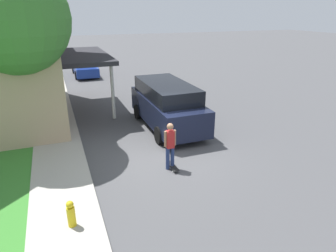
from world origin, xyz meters
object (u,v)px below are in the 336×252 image
Objects in this scene: skateboarder at (170,144)px; fire_hydrant at (71,214)px; skateboard at (173,166)px; lawn_tree_near at (14,20)px; suv_parked at (167,104)px; car_down_street at (85,67)px.

skateboarder is 3.91m from fire_hydrant.
lawn_tree_near is at bearing 141.02° from skateboard.
skateboarder is (-1.31, -3.71, -0.18)m from suv_parked.
car_down_street is 19.22m from fire_hydrant.
fire_hydrant is at bearing -149.67° from skateboarder.
car_down_street is at bearing 75.57° from lawn_tree_near.
suv_parked is (5.63, 0.17, -3.67)m from lawn_tree_near.
skateboard is at bearing -38.98° from lawn_tree_near.
fire_hydrant reaches higher than skateboard.
lawn_tree_near is at bearing 100.08° from fire_hydrant.
lawn_tree_near is 6.72m from suv_parked.
lawn_tree_near is 7.05m from fire_hydrant.
suv_parked is 6.64× the size of skateboard.
skateboarder is at bearing -39.28° from lawn_tree_near.
fire_hydrant is at bearing -97.52° from car_down_street.
suv_parked is at bearing 70.57° from skateboarder.
suv_parked is at bearing 1.77° from lawn_tree_near.
skateboarder is 2.34× the size of fire_hydrant.
suv_parked reaches higher than skateboarder.
skateboarder is 0.83m from skateboard.
car_down_street is at bearing 93.08° from skateboard.
skateboard is 1.10× the size of fire_hydrant.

